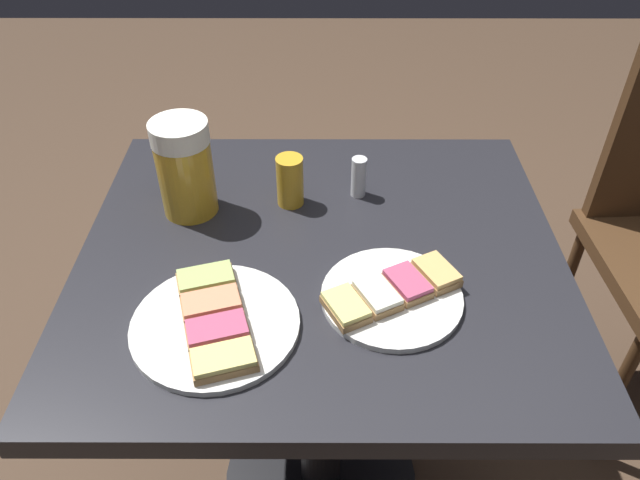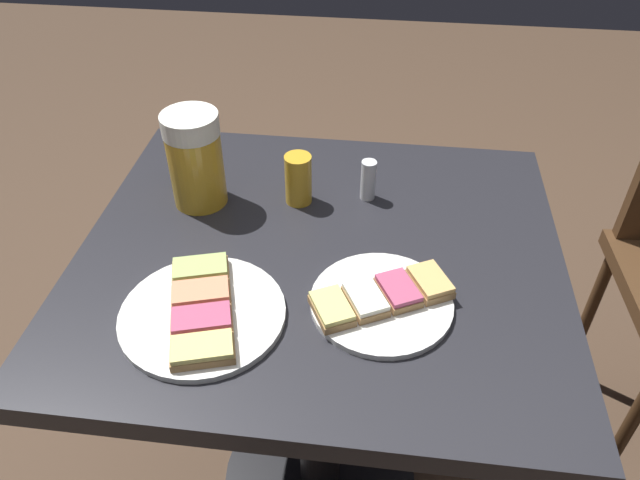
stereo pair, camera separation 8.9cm
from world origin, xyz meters
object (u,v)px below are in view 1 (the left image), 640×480
(beer_mug, at_px, (183,167))
(salt_shaker, at_px, (358,177))
(plate_near, at_px, (391,294))
(plate_far, at_px, (214,322))
(beer_glass_small, at_px, (289,181))

(beer_mug, bearing_deg, salt_shaker, -81.85)
(plate_near, xyz_separation_m, plate_far, (-0.05, 0.25, -0.00))
(plate_near, xyz_separation_m, beer_mug, (0.22, 0.33, 0.07))
(beer_mug, xyz_separation_m, salt_shaker, (0.04, -0.29, -0.05))
(plate_near, height_order, plate_far, same)
(salt_shaker, bearing_deg, plate_far, 146.16)
(plate_near, relative_size, beer_glass_small, 2.32)
(plate_far, height_order, salt_shaker, salt_shaker)
(plate_far, relative_size, salt_shaker, 3.16)
(plate_near, relative_size, plate_far, 0.90)
(plate_far, distance_m, beer_glass_small, 0.31)
(plate_far, xyz_separation_m, beer_mug, (0.27, 0.08, 0.07))
(beer_glass_small, bearing_deg, beer_mug, 95.81)
(beer_mug, height_order, salt_shaker, beer_mug)
(plate_near, distance_m, salt_shaker, 0.27)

